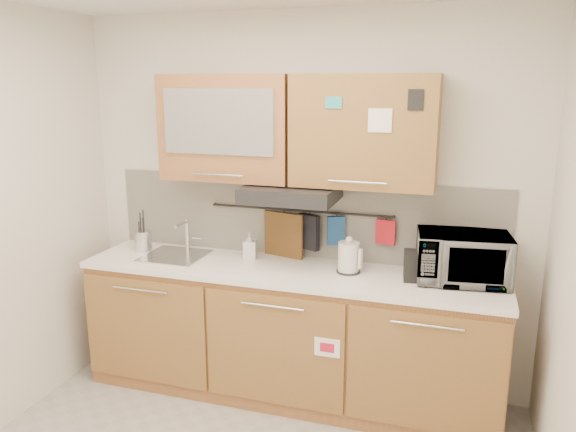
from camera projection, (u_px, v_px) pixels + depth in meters
The scene contains 17 objects.
wall_back at pixel (301, 203), 3.93m from camera, with size 3.20×3.20×0.00m, color silver.
base_cabinet at pixel (288, 339), 3.86m from camera, with size 2.80×0.64×0.88m.
countertop at pixel (288, 271), 3.74m from camera, with size 2.82×0.62×0.04m, color white.
backsplash at pixel (301, 218), 3.94m from camera, with size 2.80×0.02×0.56m, color silver.
upper_cabinets at pixel (294, 129), 3.65m from camera, with size 1.82×0.37×0.70m.
range_hood at pixel (291, 193), 3.67m from camera, with size 0.60×0.46×0.10m, color black.
sink at pixel (176, 256), 4.00m from camera, with size 0.42×0.40×0.26m.
utensil_rail at pixel (299, 211), 3.89m from camera, with size 0.02×0.02×1.30m, color black.
utensil_crock at pixel (143, 240), 4.11m from camera, with size 0.14×0.14×0.31m.
kettle at pixel (349, 258), 3.64m from camera, with size 0.18×0.18×0.24m.
toaster at pixel (424, 266), 3.49m from camera, with size 0.26×0.18×0.18m.
microwave at pixel (462, 258), 3.46m from camera, with size 0.55×0.37×0.31m, color #999999.
soap_bottle at pixel (250, 245), 3.92m from camera, with size 0.09×0.09×0.19m, color #999999.
cutting_board at pixel (284, 239), 3.96m from camera, with size 0.30×0.02×0.38m, color brown.
oven_mitt at pixel (336, 231), 3.83m from camera, with size 0.12×0.03×0.20m, color navy.
dark_pouch at pixel (309, 232), 3.89m from camera, with size 0.16×0.05×0.25m, color black.
pot_holder at pixel (386, 232), 3.73m from camera, with size 0.13×0.02×0.17m, color #AE1722.
Camera 1 is at (1.07, -2.19, 2.13)m, focal length 35.00 mm.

